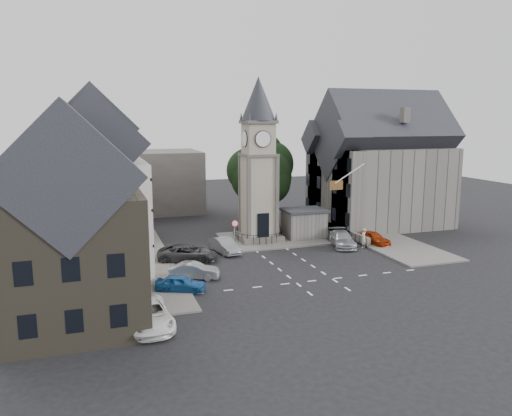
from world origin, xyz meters
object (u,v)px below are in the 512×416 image
object	(u,v)px
stone_shelter	(304,224)
pedestrian	(363,238)
car_east_red	(373,238)
car_west_blue	(181,283)
clock_tower	(258,161)

from	to	relation	value
stone_shelter	pedestrian	size ratio (longest dim) A/B	2.24
car_east_red	pedestrian	distance (m)	1.93
car_west_blue	stone_shelter	bearing A→B (deg)	-27.30
stone_shelter	pedestrian	bearing A→B (deg)	-54.98
stone_shelter	car_east_red	xyz separation A→B (m)	(5.47, -4.50, -0.90)
car_east_red	pedestrian	world-z (taller)	pedestrian
car_east_red	clock_tower	bearing A→B (deg)	140.09
stone_shelter	clock_tower	bearing A→B (deg)	174.16
clock_tower	stone_shelter	world-z (taller)	clock_tower
clock_tower	car_west_blue	world-z (taller)	clock_tower
car_west_blue	car_east_red	world-z (taller)	car_east_red
stone_shelter	car_west_blue	distance (m)	19.29
car_east_red	stone_shelter	bearing A→B (deg)	126.58
clock_tower	car_east_red	xyz separation A→B (m)	(10.27, -4.99, -7.47)
pedestrian	car_east_red	bearing A→B (deg)	175.14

